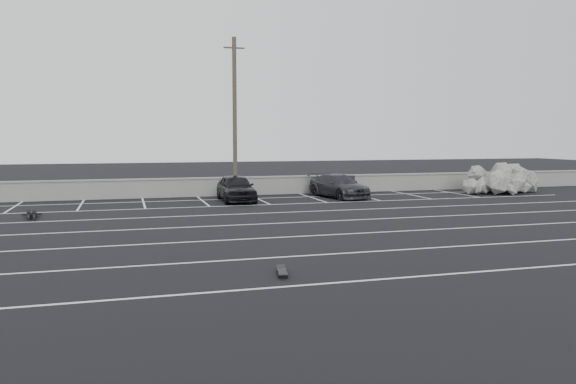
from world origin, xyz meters
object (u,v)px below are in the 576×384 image
object	(u,v)px
car_right	(339,186)
riprap_pile	(502,185)
utility_pole	(235,117)
trash_bin	(349,184)
person	(32,213)
skateboard	(282,272)
car_left	(236,188)

from	to	relation	value
car_right	riprap_pile	bearing A→B (deg)	-13.09
utility_pole	riprap_pile	size ratio (longest dim) A/B	1.66
trash_bin	person	bearing A→B (deg)	-160.96
riprap_pile	skateboard	world-z (taller)	riprap_pile
car_right	utility_pole	xyz separation A→B (m)	(-5.41, 2.02, 3.81)
car_left	skateboard	xyz separation A→B (m)	(-1.96, -15.86, -0.62)
trash_bin	skateboard	bearing A→B (deg)	-117.03
trash_bin	riprap_pile	world-z (taller)	riprap_pile
skateboard	car_right	bearing A→B (deg)	75.40
car_left	riprap_pile	distance (m)	16.18
car_left	person	xyz separation A→B (m)	(-9.27, -3.55, -0.49)
utility_pole	skateboard	distance (m)	18.80
trash_bin	person	size ratio (longest dim) A/B	0.50
skateboard	car_left	bearing A→B (deg)	94.11
car_left	skateboard	size ratio (longest dim) A/B	4.74
utility_pole	skateboard	world-z (taller)	utility_pole
trash_bin	riprap_pile	xyz separation A→B (m)	(8.95, -2.16, -0.04)
utility_pole	riprap_pile	world-z (taller)	utility_pole
car_left	trash_bin	distance (m)	7.54
car_left	trash_bin	size ratio (longest dim) A/B	3.81
trash_bin	skateboard	world-z (taller)	trash_bin
person	car_right	bearing A→B (deg)	6.60
skateboard	trash_bin	bearing A→B (deg)	74.12
car_right	utility_pole	bearing A→B (deg)	147.84
trash_bin	person	distance (m)	17.46
car_left	utility_pole	world-z (taller)	utility_pole
utility_pole	trash_bin	size ratio (longest dim) A/B	8.13
car_left	skateboard	bearing A→B (deg)	-96.30
utility_pole	skateboard	xyz separation A→B (m)	(-2.36, -18.13, -4.37)
car_left	trash_bin	xyz separation A→B (m)	(7.23, 2.14, -0.15)
riprap_pile	trash_bin	bearing A→B (deg)	166.44
trash_bin	person	world-z (taller)	trash_bin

